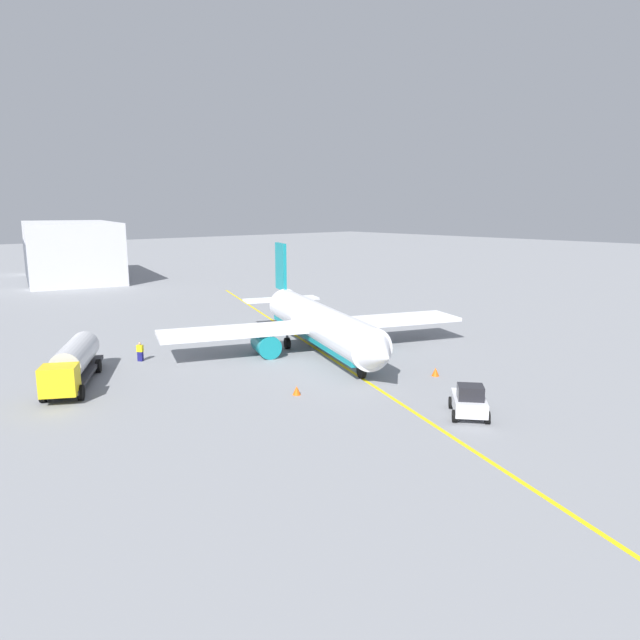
% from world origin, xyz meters
% --- Properties ---
extents(ground_plane, '(400.00, 400.00, 0.00)m').
position_xyz_m(ground_plane, '(0.00, 0.00, 0.00)').
color(ground_plane, gray).
extents(airplane, '(28.59, 29.10, 9.45)m').
position_xyz_m(airplane, '(-0.49, 0.19, 2.54)').
color(airplane, white).
rests_on(airplane, ground).
extents(fuel_tanker, '(10.78, 7.68, 3.15)m').
position_xyz_m(fuel_tanker, '(-4.64, -21.00, 1.73)').
color(fuel_tanker, '#2D2D33').
rests_on(fuel_tanker, ground).
extents(pushback_tug, '(3.96, 4.08, 2.20)m').
position_xyz_m(pushback_tug, '(19.39, -4.28, 1.01)').
color(pushback_tug, silver).
rests_on(pushback_tug, ground).
extents(refueling_worker, '(0.63, 0.60, 1.71)m').
position_xyz_m(refueling_worker, '(-7.84, -14.22, 0.82)').
color(refueling_worker, navy).
rests_on(refueling_worker, ground).
extents(safety_cone_nose, '(0.61, 0.61, 0.68)m').
position_xyz_m(safety_cone_nose, '(12.27, 1.54, 0.34)').
color(safety_cone_nose, '#F2590F').
rests_on(safety_cone_nose, ground).
extents(safety_cone_wingtip, '(0.60, 0.60, 0.66)m').
position_xyz_m(safety_cone_wingtip, '(8.59, -9.86, 0.33)').
color(safety_cone_wingtip, '#F2590F').
rests_on(safety_cone_wingtip, ground).
extents(distant_hangar, '(33.37, 22.20, 10.72)m').
position_xyz_m(distant_hangar, '(-73.12, 2.13, 5.35)').
color(distant_hangar, silver).
rests_on(distant_hangar, ground).
extents(taxi_line_marking, '(82.17, 31.76, 0.01)m').
position_xyz_m(taxi_line_marking, '(0.00, 0.00, 0.01)').
color(taxi_line_marking, yellow).
rests_on(taxi_line_marking, ground).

